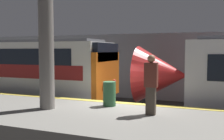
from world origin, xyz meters
TOP-DOWN VIEW (x-y plane):
  - ground_plane at (0.00, 0.00)m, footprint 120.00×120.00m
  - platform at (0.00, -1.99)m, footprint 40.00×3.98m
  - station_rear_barrier at (0.00, 6.66)m, footprint 50.00×0.15m
  - support_pillar_near at (-2.07, -1.90)m, footprint 0.49×0.49m
  - person_waiting at (1.33, -1.50)m, footprint 0.38×0.24m
  - trash_bin at (-0.29, -0.79)m, footprint 0.44×0.44m

SIDE VIEW (x-z plane):
  - ground_plane at x=0.00m, z-range 0.00..0.00m
  - platform at x=0.00m, z-range 0.00..1.11m
  - trash_bin at x=-0.29m, z-range 1.10..1.95m
  - station_rear_barrier at x=0.00m, z-range 0.00..4.06m
  - person_waiting at x=1.33m, z-range 1.16..2.97m
  - support_pillar_near at x=-2.07m, z-range 1.10..4.79m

